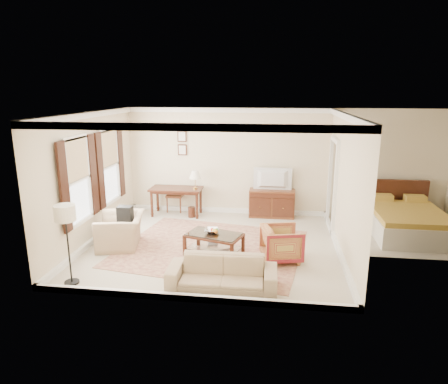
% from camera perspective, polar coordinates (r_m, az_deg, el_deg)
% --- Properties ---
extents(room_shell, '(5.51, 5.01, 2.91)m').
position_cam_1_polar(room_shell, '(8.38, -1.64, 8.31)').
color(room_shell, beige).
rests_on(room_shell, ground).
extents(annex_bedroom, '(3.00, 2.70, 2.90)m').
position_cam_1_polar(annex_bedroom, '(10.35, 25.01, -3.96)').
color(annex_bedroom, beige).
rests_on(annex_bedroom, ground).
extents(window_front, '(0.12, 1.56, 1.80)m').
position_cam_1_polar(window_front, '(8.73, -20.15, 1.54)').
color(window_front, '#CCB284').
rests_on(window_front, room_shell).
extents(window_rear, '(0.12, 1.56, 1.80)m').
position_cam_1_polar(window_rear, '(10.14, -16.03, 3.57)').
color(window_rear, '#CCB284').
rests_on(window_rear, room_shell).
extents(doorway, '(0.10, 1.12, 2.25)m').
position_cam_1_polar(doorway, '(10.09, 15.21, 0.81)').
color(doorway, white).
rests_on(doorway, room_shell).
extents(rug, '(4.28, 3.83, 0.01)m').
position_cam_1_polar(rug, '(8.82, -1.77, -7.96)').
color(rug, maroon).
rests_on(rug, room_shell).
extents(writing_desk, '(1.40, 0.70, 0.77)m').
position_cam_1_polar(writing_desk, '(10.96, -6.83, 0.03)').
color(writing_desk, '#421E12').
rests_on(writing_desk, room_shell).
extents(desk_chair, '(0.55, 0.55, 1.05)m').
position_cam_1_polar(desk_chair, '(11.35, -7.00, -0.15)').
color(desk_chair, brown).
rests_on(desk_chair, room_shell).
extents(desk_lamp, '(0.32, 0.32, 0.50)m').
position_cam_1_polar(desk_lamp, '(10.76, -4.15, 1.79)').
color(desk_lamp, silver).
rests_on(desk_lamp, writing_desk).
extents(framed_prints, '(0.25, 0.04, 0.68)m').
position_cam_1_polar(framed_prints, '(11.10, -5.99, 6.99)').
color(framed_prints, '#421E12').
rests_on(framed_prints, room_shell).
extents(sideboard, '(1.21, 0.47, 0.75)m').
position_cam_1_polar(sideboard, '(10.88, 6.83, -1.62)').
color(sideboard, brown).
rests_on(sideboard, room_shell).
extents(tv, '(0.97, 0.56, 0.13)m').
position_cam_1_polar(tv, '(10.66, 6.97, 2.79)').
color(tv, black).
rests_on(tv, sideboard).
extents(coffee_table, '(1.27, 0.96, 0.48)m').
position_cam_1_polar(coffee_table, '(8.33, -1.43, -6.67)').
color(coffee_table, '#421E12').
rests_on(coffee_table, room_shell).
extents(fruit_bowl, '(0.42, 0.42, 0.10)m').
position_cam_1_polar(fruit_bowl, '(8.34, -1.77, -5.44)').
color(fruit_bowl, silver).
rests_on(fruit_bowl, coffee_table).
extents(book_a, '(0.28, 0.07, 0.38)m').
position_cam_1_polar(book_a, '(8.58, -2.33, -7.32)').
color(book_a, brown).
rests_on(book_a, coffee_table).
extents(book_b, '(0.17, 0.25, 0.38)m').
position_cam_1_polar(book_b, '(8.27, -0.09, -8.20)').
color(book_b, brown).
rests_on(book_b, coffee_table).
extents(striped_armchair, '(0.86, 0.89, 0.78)m').
position_cam_1_polar(striped_armchair, '(8.17, 8.25, -7.08)').
color(striped_armchair, maroon).
rests_on(striped_armchair, room_shell).
extents(club_armchair, '(0.92, 1.21, 0.95)m').
position_cam_1_polar(club_armchair, '(9.05, -14.59, -4.66)').
color(club_armchair, tan).
rests_on(club_armchair, room_shell).
extents(backpack, '(0.34, 0.39, 0.40)m').
position_cam_1_polar(backpack, '(9.03, -13.95, -3.00)').
color(backpack, black).
rests_on(backpack, club_armchair).
extents(sofa, '(1.90, 0.59, 0.74)m').
position_cam_1_polar(sofa, '(7.00, -0.27, -10.89)').
color(sofa, tan).
rests_on(sofa, room_shell).
extents(floor_lamp, '(0.36, 0.36, 1.46)m').
position_cam_1_polar(floor_lamp, '(7.38, -21.72, -3.59)').
color(floor_lamp, black).
rests_on(floor_lamp, room_shell).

